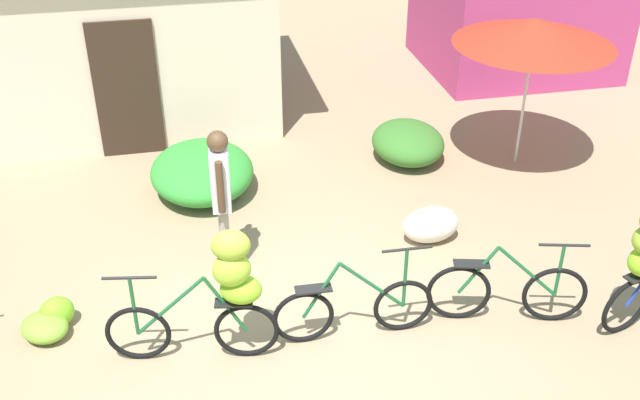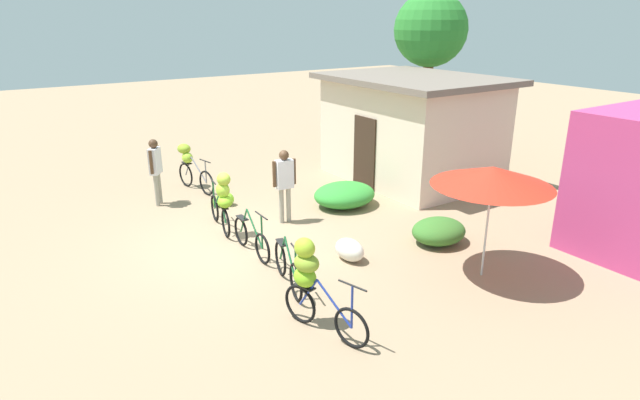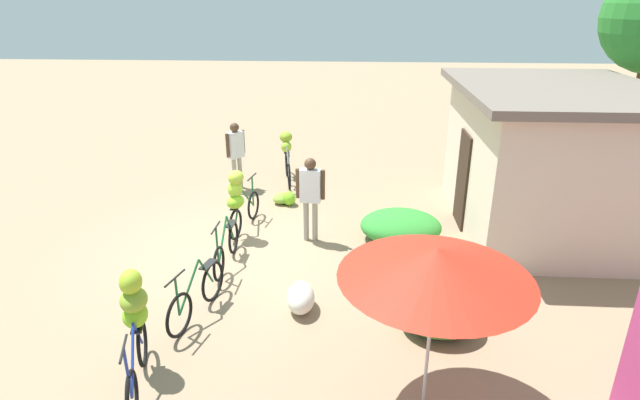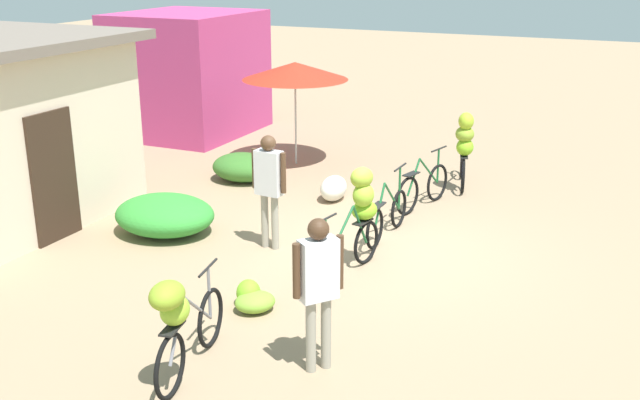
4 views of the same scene
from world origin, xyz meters
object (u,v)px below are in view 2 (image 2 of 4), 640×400
at_px(person_bystander, 284,179).
at_px(produce_sack, 350,250).
at_px(bicycle_near_pile, 223,198).
at_px(banana_pile_on_ground, 223,200).
at_px(building_low, 411,128).
at_px(bicycle_by_shop, 288,268).
at_px(tree_behind_building, 431,32).
at_px(bicycle_leftmost, 190,163).
at_px(person_vendor, 155,165).
at_px(bicycle_center_loaded, 251,238).
at_px(market_umbrella, 492,176).
at_px(bicycle_rightmost, 311,278).

bearing_deg(person_bystander, produce_sack, 0.92).
relative_size(bicycle_near_pile, banana_pile_on_ground, 2.34).
relative_size(building_low, bicycle_by_shop, 3.07).
relative_size(tree_behind_building, bicycle_by_shop, 3.33).
height_order(building_low, person_bystander, building_low).
distance_m(tree_behind_building, bicycle_leftmost, 9.14).
bearing_deg(person_bystander, bicycle_by_shop, -29.14).
distance_m(bicycle_near_pile, produce_sack, 3.10).
relative_size(bicycle_near_pile, person_vendor, 0.97).
xyz_separation_m(bicycle_near_pile, person_bystander, (0.16, 1.47, 0.24)).
xyz_separation_m(banana_pile_on_ground, person_vendor, (-0.95, -1.34, 0.91)).
bearing_deg(person_bystander, building_low, 102.00).
bearing_deg(tree_behind_building, bicycle_center_loaded, -63.96).
height_order(building_low, bicycle_near_pile, building_low).
distance_m(market_umbrella, bicycle_by_shop, 3.96).
bearing_deg(bicycle_leftmost, bicycle_near_pile, -8.98).
bearing_deg(bicycle_near_pile, bicycle_rightmost, -5.61).
bearing_deg(tree_behind_building, bicycle_by_shop, -56.59).
distance_m(bicycle_by_shop, person_vendor, 5.64).
height_order(tree_behind_building, market_umbrella, tree_behind_building).
bearing_deg(tree_behind_building, banana_pile_on_ground, -80.52).
bearing_deg(building_low, person_vendor, -104.60).
bearing_deg(bicycle_near_pile, bicycle_by_shop, -1.10).
bearing_deg(market_umbrella, bicycle_near_pile, -144.83).
bearing_deg(tree_behind_building, bicycle_rightmost, -52.21).
bearing_deg(person_vendor, banana_pile_on_ground, 54.68).
relative_size(market_umbrella, banana_pile_on_ground, 3.04).
xyz_separation_m(tree_behind_building, person_bystander, (3.27, -7.59, -3.00)).
relative_size(bicycle_near_pile, bicycle_rightmost, 1.03).
bearing_deg(produce_sack, bicycle_center_loaded, -131.86).
height_order(tree_behind_building, banana_pile_on_ground, tree_behind_building).
xyz_separation_m(bicycle_rightmost, produce_sack, (-1.60, 1.93, -0.63)).
bearing_deg(bicycle_rightmost, produce_sack, 129.72).
bearing_deg(person_bystander, banana_pile_on_ground, -158.25).
xyz_separation_m(building_low, bicycle_center_loaded, (2.17, -6.28, -1.16)).
bearing_deg(person_bystander, tree_behind_building, 113.34).
height_order(banana_pile_on_ground, produce_sack, produce_sack).
bearing_deg(banana_pile_on_ground, bicycle_center_loaded, -12.98).
height_order(bicycle_near_pile, person_vendor, person_vendor).
distance_m(bicycle_near_pile, bicycle_center_loaded, 1.39).
xyz_separation_m(market_umbrella, person_bystander, (-4.36, -1.72, -0.87)).
distance_m(tree_behind_building, person_vendor, 10.15).
bearing_deg(bicycle_by_shop, banana_pile_on_ground, 170.47).
distance_m(building_low, bicycle_rightmost, 8.46).
bearing_deg(market_umbrella, bicycle_center_loaded, -135.52).
bearing_deg(person_vendor, market_umbrella, 27.91).
height_order(bicycle_center_loaded, bicycle_rightmost, bicycle_rightmost).
distance_m(building_low, person_bystander, 4.97).
height_order(bicycle_near_pile, bicycle_center_loaded, bicycle_near_pile).
bearing_deg(banana_pile_on_ground, bicycle_leftmost, -174.49).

